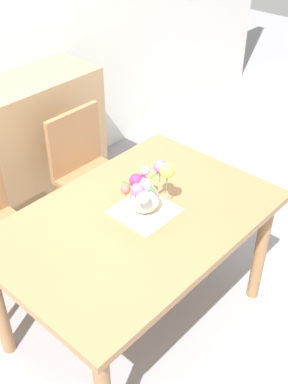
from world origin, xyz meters
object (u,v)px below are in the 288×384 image
(dining_table, at_px, (137,233))
(chair_right, at_px, (87,168))
(dresser, at_px, (12,157))
(flower_vase, at_px, (145,191))

(dining_table, relative_size, chair_right, 1.57)
(dining_table, height_order, dresser, dresser)
(chair_right, relative_size, flower_vase, 3.39)
(dining_table, relative_size, flower_vase, 5.32)
(chair_right, xyz_separation_m, dresser, (-0.24, 0.52, -0.02))
(dining_table, xyz_separation_m, flower_vase, (0.06, -0.00, 0.23))
(dining_table, xyz_separation_m, chair_right, (0.39, 0.81, -0.16))
(chair_right, bearing_deg, dresser, -65.39)
(dining_table, distance_m, dresser, 1.35)
(chair_right, height_order, dresser, dresser)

